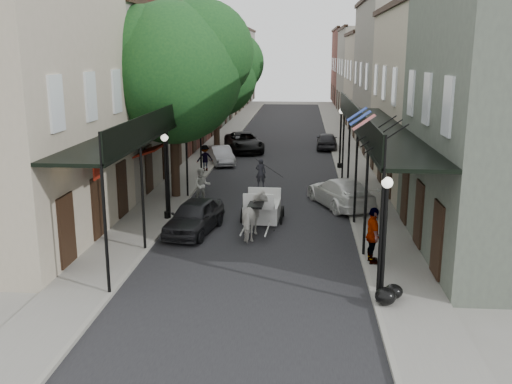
% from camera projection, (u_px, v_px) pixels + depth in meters
% --- Properties ---
extents(ground, '(140.00, 140.00, 0.00)m').
position_uv_depth(ground, '(247.00, 275.00, 18.88)').
color(ground, gray).
rests_on(ground, ground).
extents(road, '(8.00, 90.00, 0.01)m').
position_uv_depth(road, '(276.00, 163.00, 38.24)').
color(road, black).
rests_on(road, ground).
extents(sidewalk_left, '(2.20, 90.00, 0.12)m').
position_uv_depth(sidewalk_left, '(202.00, 161.00, 38.63)').
color(sidewalk_left, gray).
rests_on(sidewalk_left, ground).
extents(sidewalk_right, '(2.20, 90.00, 0.12)m').
position_uv_depth(sidewalk_right, '(351.00, 163.00, 37.83)').
color(sidewalk_right, gray).
rests_on(sidewalk_right, ground).
extents(building_row_left, '(5.00, 80.00, 10.50)m').
position_uv_depth(building_row_left, '(179.00, 77.00, 47.37)').
color(building_row_left, '#AEA08B').
rests_on(building_row_left, ground).
extents(building_row_right, '(5.00, 80.00, 10.50)m').
position_uv_depth(building_row_right, '(389.00, 77.00, 46.00)').
color(building_row_right, gray).
rests_on(building_row_right, ground).
extents(gallery_left, '(2.20, 18.05, 4.88)m').
position_uv_depth(gallery_left, '(154.00, 126.00, 25.06)').
color(gallery_left, black).
rests_on(gallery_left, sidewalk_left).
extents(gallery_right, '(2.20, 18.05, 4.88)m').
position_uv_depth(gallery_right, '(374.00, 128.00, 24.30)').
color(gallery_right, black).
rests_on(gallery_right, sidewalk_right).
extents(tree_near, '(7.31, 6.80, 9.63)m').
position_uv_depth(tree_near, '(181.00, 67.00, 27.53)').
color(tree_near, '#382619').
rests_on(tree_near, sidewalk_left).
extents(tree_far, '(6.45, 6.00, 8.61)m').
position_uv_depth(tree_far, '(221.00, 72.00, 41.24)').
color(tree_far, '#382619').
rests_on(tree_far, sidewalk_left).
extents(lamppost_right_near, '(0.32, 0.32, 3.71)m').
position_uv_depth(lamppost_right_near, '(384.00, 238.00, 16.13)').
color(lamppost_right_near, black).
rests_on(lamppost_right_near, sidewalk_right).
extents(lamppost_left, '(0.32, 0.32, 3.71)m').
position_uv_depth(lamppost_left, '(166.00, 175.00, 24.53)').
color(lamppost_left, black).
rests_on(lamppost_left, sidewalk_left).
extents(lamppost_right_far, '(0.32, 0.32, 3.71)m').
position_uv_depth(lamppost_right_far, '(340.00, 137.00, 35.50)').
color(lamppost_right_far, black).
rests_on(lamppost_right_far, sidewalk_right).
extents(horse, '(1.03, 2.10, 1.74)m').
position_uv_depth(horse, '(255.00, 217.00, 22.50)').
color(horse, silver).
rests_on(horse, ground).
extents(carriage, '(1.88, 2.63, 2.91)m').
position_uv_depth(carriage, '(263.00, 194.00, 25.05)').
color(carriage, black).
rests_on(carriage, ground).
extents(pedestrian_walking, '(0.97, 0.83, 1.72)m').
position_uv_depth(pedestrian_walking, '(202.00, 185.00, 27.85)').
color(pedestrian_walking, '#B5B5AA').
rests_on(pedestrian_walking, ground).
extents(pedestrian_sidewalk_left, '(1.17, 0.94, 1.59)m').
position_uv_depth(pedestrian_sidewalk_left, '(205.00, 158.00, 34.89)').
color(pedestrian_sidewalk_left, gray).
rests_on(pedestrian_sidewalk_left, sidewalk_left).
extents(pedestrian_sidewalk_right, '(0.60, 1.20, 1.97)m').
position_uv_depth(pedestrian_sidewalk_right, '(373.00, 235.00, 19.42)').
color(pedestrian_sidewalk_right, gray).
rests_on(pedestrian_sidewalk_right, sidewalk_right).
extents(car_left_near, '(2.26, 4.21, 1.36)m').
position_uv_depth(car_left_near, '(194.00, 216.00, 23.23)').
color(car_left_near, black).
rests_on(car_left_near, ground).
extents(car_left_mid, '(2.38, 3.83, 1.19)m').
position_uv_depth(car_left_mid, '(221.00, 155.00, 37.56)').
color(car_left_mid, gray).
rests_on(car_left_mid, ground).
extents(car_left_far, '(3.69, 5.62, 1.44)m').
position_uv_depth(car_left_far, '(244.00, 142.00, 42.36)').
color(car_left_far, black).
rests_on(car_left_far, ground).
extents(car_right_near, '(3.51, 5.14, 1.38)m').
position_uv_depth(car_right_near, '(341.00, 193.00, 27.15)').
color(car_right_near, white).
rests_on(car_right_near, ground).
extents(car_right_far, '(1.66, 3.86, 1.30)m').
position_uv_depth(car_right_far, '(327.00, 141.00, 43.49)').
color(car_right_far, black).
rests_on(car_right_far, ground).
extents(trash_bags, '(0.87, 1.02, 0.52)m').
position_uv_depth(trash_bags, '(389.00, 294.00, 16.49)').
color(trash_bags, black).
rests_on(trash_bags, sidewalk_right).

